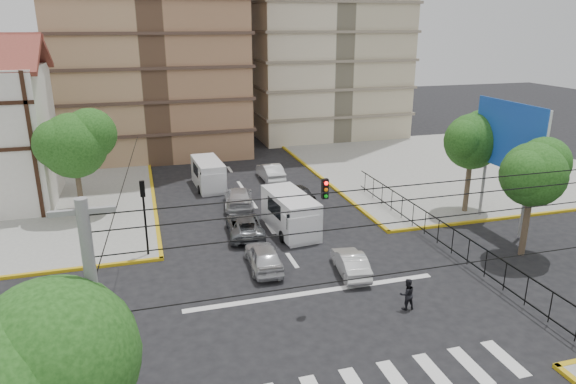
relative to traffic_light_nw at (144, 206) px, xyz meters
name	(u,v)px	position (x,y,z in m)	size (l,w,h in m)	color
ground	(322,304)	(7.80, -7.80, -3.11)	(160.00, 160.00, 0.00)	black
sidewalk_ne	(450,166)	(27.80, 12.20, -3.04)	(26.00, 26.00, 0.15)	gray
stop_line	(314,292)	(7.80, -6.60, -3.11)	(13.00, 0.40, 0.01)	silver
park_fence	(437,246)	(16.80, -3.30, -3.11)	(0.10, 22.50, 1.66)	black
billboard	(509,138)	(22.25, -1.80, 2.89)	(0.36, 6.20, 8.10)	slate
tree_park_a	(535,171)	(20.88, -5.79, 1.90)	(4.41, 3.60, 6.83)	#473828
tree_park_c	(474,139)	(21.89, 1.21, 2.22)	(4.65, 3.80, 7.25)	#473828
tree_tudor	(75,142)	(-4.10, 8.21, 2.11)	(5.39, 4.40, 7.43)	#473828
traffic_light_nw	(144,206)	(0.00, 0.00, 0.00)	(0.28, 0.22, 4.40)	black
traffic_light_hanging	(342,201)	(7.80, -9.84, 2.79)	(18.00, 9.12, 0.92)	black
utility_pole_sw	(103,370)	(-1.20, -16.80, 1.65)	(1.40, 0.28, 9.00)	slate
van_right_lane	(292,215)	(8.97, 1.22, -1.93)	(2.62, 5.59, 2.44)	silver
van_left_lane	(209,175)	(5.19, 12.07, -2.01)	(2.25, 5.14, 2.27)	silver
car_silver_front_left	(264,256)	(6.03, -3.29, -2.41)	(1.67, 4.14, 1.41)	silver
car_white_front_right	(351,263)	(10.34, -5.20, -2.49)	(1.32, 3.80, 1.25)	white
car_grey_mid_left	(245,225)	(5.99, 1.59, -2.47)	(2.13, 4.62, 1.28)	slate
car_silver_rear_left	(239,198)	(6.63, 6.89, -2.39)	(2.03, 4.98, 1.45)	silver
car_darkgrey_mid_right	(297,193)	(11.11, 6.85, -2.44)	(1.60, 3.97, 1.35)	#242426
car_white_rear_right	(270,172)	(10.57, 12.86, -2.38)	(1.55, 4.45, 1.47)	white
pedestrian_crosswalk	(407,294)	(11.44, -9.28, -2.34)	(0.75, 0.58, 1.54)	black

